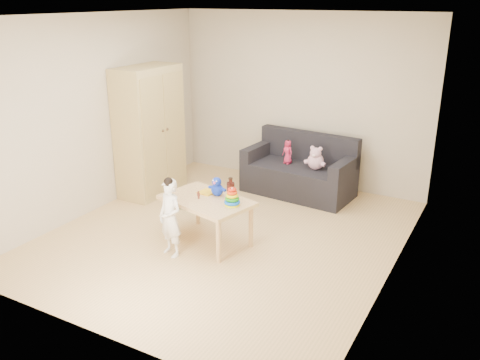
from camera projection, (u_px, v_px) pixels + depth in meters
The scene contains 13 objects.
room at pixel (226, 133), 5.87m from camera, with size 4.50×4.50×4.50m.
wardrobe at pixel (150, 131), 7.39m from camera, with size 0.52×1.04×1.87m, color tan.
sofa at pixel (298, 179), 7.54m from camera, with size 1.58×0.79×0.45m, color black.
play_table at pixel (207, 220), 6.04m from camera, with size 1.05×0.67×0.55m, color #E9C980.
storage_bin at pixel (193, 203), 7.12m from camera, with size 0.35×0.27×0.11m, color gray, non-canonical shape.
toddler at pixel (170, 219), 5.67m from camera, with size 0.33×0.22×0.89m, color white.
pink_bear at pixel (316, 160), 7.25m from camera, with size 0.25×0.22×0.29m, color #E9ACC9, non-canonical shape.
doll at pixel (288, 152), 7.49m from camera, with size 0.18×0.12×0.35m, color #CF2653.
ring_stacker at pixel (232, 198), 5.73m from camera, with size 0.18×0.18×0.21m.
brown_bottle at pixel (231, 190), 5.90m from camera, with size 0.09×0.09×0.26m.
blue_plush at pixel (217, 186), 6.01m from camera, with size 0.19×0.15×0.23m, color #1634C9, non-canonical shape.
wooden_figure at pixel (199, 195), 5.93m from camera, with size 0.04×0.03×0.10m, color brown, non-canonical shape.
yellow_book at pixel (207, 192), 6.12m from camera, with size 0.18×0.18×0.01m, color yellow.
Camera 1 is at (2.89, -4.91, 2.79)m, focal length 38.00 mm.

